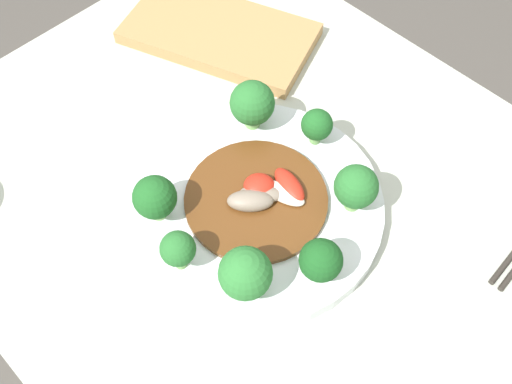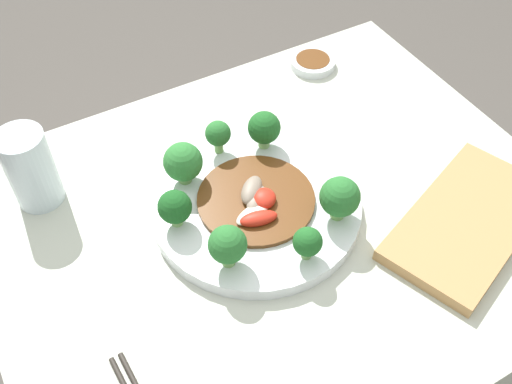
{
  "view_description": "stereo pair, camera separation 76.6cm",
  "coord_description": "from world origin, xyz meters",
  "px_view_note": "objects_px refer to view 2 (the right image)",
  "views": [
    {
      "loc": [
        0.3,
        -0.3,
        1.38
      ],
      "look_at": [
        0.03,
        -0.03,
        0.79
      ],
      "focal_mm": 42.0,
      "sensor_mm": 36.0,
      "label": 1
    },
    {
      "loc": [
        0.3,
        0.47,
        1.44
      ],
      "look_at": [
        0.03,
        -0.03,
        0.79
      ],
      "focal_mm": 42.0,
      "sensor_mm": 36.0,
      "label": 2
    }
  ],
  "objects_px": {
    "broccoli_southeast": "(183,162)",
    "stirfry_center": "(256,200)",
    "broccoli_north": "(308,242)",
    "plate": "(256,206)",
    "sauce_dish": "(313,62)",
    "broccoli_south": "(218,134)",
    "broccoli_southwest": "(264,128)",
    "drinking_glass": "(30,168)",
    "broccoli_northwest": "(340,197)",
    "broccoli_northeast": "(228,245)",
    "cutting_board": "(468,221)",
    "broccoli_east": "(175,207)"
  },
  "relations": [
    {
      "from": "broccoli_northwest",
      "to": "cutting_board",
      "type": "height_order",
      "value": "broccoli_northwest"
    },
    {
      "from": "stirfry_center",
      "to": "drinking_glass",
      "type": "height_order",
      "value": "drinking_glass"
    },
    {
      "from": "broccoli_south",
      "to": "broccoli_northwest",
      "type": "bearing_deg",
      "value": 113.74
    },
    {
      "from": "broccoli_southwest",
      "to": "drinking_glass",
      "type": "bearing_deg",
      "value": -14.41
    },
    {
      "from": "broccoli_southwest",
      "to": "sauce_dish",
      "type": "bearing_deg",
      "value": -140.83
    },
    {
      "from": "broccoli_southeast",
      "to": "drinking_glass",
      "type": "height_order",
      "value": "drinking_glass"
    },
    {
      "from": "stirfry_center",
      "to": "cutting_board",
      "type": "relative_size",
      "value": 0.56
    },
    {
      "from": "broccoli_southeast",
      "to": "stirfry_center",
      "type": "height_order",
      "value": "broccoli_southeast"
    },
    {
      "from": "sauce_dish",
      "to": "stirfry_center",
      "type": "bearing_deg",
      "value": 44.26
    },
    {
      "from": "broccoli_north",
      "to": "broccoli_southeast",
      "type": "bearing_deg",
      "value": -67.79
    },
    {
      "from": "broccoli_east",
      "to": "broccoli_north",
      "type": "xyz_separation_m",
      "value": [
        -0.13,
        0.14,
        -0.0
      ]
    },
    {
      "from": "stirfry_center",
      "to": "drinking_glass",
      "type": "relative_size",
      "value": 1.36
    },
    {
      "from": "broccoli_northeast",
      "to": "stirfry_center",
      "type": "bearing_deg",
      "value": -139.02
    },
    {
      "from": "cutting_board",
      "to": "stirfry_center",
      "type": "bearing_deg",
      "value": -33.69
    },
    {
      "from": "plate",
      "to": "broccoli_north",
      "type": "height_order",
      "value": "broccoli_north"
    },
    {
      "from": "broccoli_south",
      "to": "broccoli_southeast",
      "type": "bearing_deg",
      "value": 22.85
    },
    {
      "from": "plate",
      "to": "sauce_dish",
      "type": "xyz_separation_m",
      "value": [
        -0.26,
        -0.26,
        -0.0
      ]
    },
    {
      "from": "broccoli_southwest",
      "to": "broccoli_northwest",
      "type": "distance_m",
      "value": 0.18
    },
    {
      "from": "drinking_glass",
      "to": "broccoli_east",
      "type": "bearing_deg",
      "value": 133.33
    },
    {
      "from": "broccoli_northeast",
      "to": "drinking_glass",
      "type": "relative_size",
      "value": 0.53
    },
    {
      "from": "broccoli_north",
      "to": "broccoli_northwest",
      "type": "bearing_deg",
      "value": -153.7
    },
    {
      "from": "broccoli_east",
      "to": "stirfry_center",
      "type": "relative_size",
      "value": 0.34
    },
    {
      "from": "broccoli_north",
      "to": "drinking_glass",
      "type": "xyz_separation_m",
      "value": [
        0.28,
        -0.3,
        0.01
      ]
    },
    {
      "from": "broccoli_southwest",
      "to": "broccoli_south",
      "type": "distance_m",
      "value": 0.07
    },
    {
      "from": "stirfry_center",
      "to": "plate",
      "type": "bearing_deg",
      "value": -113.84
    },
    {
      "from": "broccoli_north",
      "to": "stirfry_center",
      "type": "bearing_deg",
      "value": -83.26
    },
    {
      "from": "broccoli_southwest",
      "to": "broccoli_northwest",
      "type": "xyz_separation_m",
      "value": [
        -0.02,
        0.18,
        0.0
      ]
    },
    {
      "from": "plate",
      "to": "broccoli_northeast",
      "type": "relative_size",
      "value": 4.61
    },
    {
      "from": "broccoli_southeast",
      "to": "stirfry_center",
      "type": "relative_size",
      "value": 0.4
    },
    {
      "from": "cutting_board",
      "to": "broccoli_northeast",
      "type": "bearing_deg",
      "value": -16.15
    },
    {
      "from": "sauce_dish",
      "to": "plate",
      "type": "bearing_deg",
      "value": 43.98
    },
    {
      "from": "sauce_dish",
      "to": "broccoli_east",
      "type": "bearing_deg",
      "value": 31.71
    },
    {
      "from": "stirfry_center",
      "to": "drinking_glass",
      "type": "bearing_deg",
      "value": -34.7
    },
    {
      "from": "plate",
      "to": "sauce_dish",
      "type": "height_order",
      "value": "plate"
    },
    {
      "from": "broccoli_northeast",
      "to": "cutting_board",
      "type": "relative_size",
      "value": 0.22
    },
    {
      "from": "broccoli_northeast",
      "to": "stirfry_center",
      "type": "height_order",
      "value": "broccoli_northeast"
    },
    {
      "from": "drinking_glass",
      "to": "cutting_board",
      "type": "xyz_separation_m",
      "value": [
        -0.53,
        0.36,
        -0.05
      ]
    },
    {
      "from": "broccoli_north",
      "to": "broccoli_northwest",
      "type": "xyz_separation_m",
      "value": [
        -0.08,
        -0.04,
        0.01
      ]
    },
    {
      "from": "sauce_dish",
      "to": "drinking_glass",
      "type": "bearing_deg",
      "value": 7.8
    },
    {
      "from": "broccoli_south",
      "to": "sauce_dish",
      "type": "xyz_separation_m",
      "value": [
        -0.27,
        -0.14,
        -0.05
      ]
    },
    {
      "from": "broccoli_northwest",
      "to": "stirfry_center",
      "type": "height_order",
      "value": "broccoli_northwest"
    },
    {
      "from": "stirfry_center",
      "to": "sauce_dish",
      "type": "bearing_deg",
      "value": -135.74
    },
    {
      "from": "broccoli_south",
      "to": "broccoli_northwest",
      "type": "distance_m",
      "value": 0.22
    },
    {
      "from": "plate",
      "to": "stirfry_center",
      "type": "height_order",
      "value": "stirfry_center"
    },
    {
      "from": "sauce_dish",
      "to": "cutting_board",
      "type": "distance_m",
      "value": 0.43
    },
    {
      "from": "sauce_dish",
      "to": "broccoli_south",
      "type": "bearing_deg",
      "value": 27.24
    },
    {
      "from": "broccoli_east",
      "to": "drinking_glass",
      "type": "height_order",
      "value": "drinking_glass"
    },
    {
      "from": "broccoli_southwest",
      "to": "cutting_board",
      "type": "distance_m",
      "value": 0.33
    },
    {
      "from": "broccoli_south",
      "to": "stirfry_center",
      "type": "bearing_deg",
      "value": 89.14
    },
    {
      "from": "drinking_glass",
      "to": "broccoli_southwest",
      "type": "bearing_deg",
      "value": 165.59
    }
  ]
}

